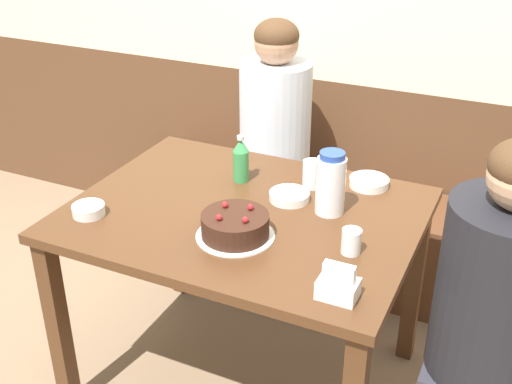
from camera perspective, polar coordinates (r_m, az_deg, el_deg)
name	(u,v)px	position (r m, az deg, el deg)	size (l,w,h in m)	color
ground_plane	(246,377)	(2.65, -0.89, -16.14)	(12.00, 12.00, 0.00)	#846B51
back_wall	(348,7)	(2.95, 8.21, 15.95)	(4.80, 0.04, 2.50)	brown
bench_seat	(320,231)	(3.13, 5.74, -3.45)	(1.81, 0.38, 0.45)	#56331E
dining_table	(245,235)	(2.24, -1.01, -3.85)	(1.17, 0.91, 0.76)	#4C2D19
birthday_cake	(235,226)	(2.02, -1.86, -3.04)	(0.25, 0.25, 0.10)	white
water_pitcher	(331,184)	(2.15, 6.66, 0.76)	(0.10, 0.10, 0.22)	white
soju_bottle	(241,160)	(2.36, -1.36, 2.88)	(0.06, 0.06, 0.18)	#388E4C
napkin_holder	(338,285)	(1.77, 7.32, -8.24)	(0.11, 0.08, 0.11)	white
bowl_soup_white	(289,196)	(2.25, 2.99, -0.37)	(0.14, 0.14, 0.03)	white
bowl_rice_small	(369,182)	(2.38, 10.02, 0.87)	(0.14, 0.14, 0.03)	white
bowl_side_dish	(89,210)	(2.23, -14.66, -1.55)	(0.11, 0.11, 0.04)	white
glass_water_tall	(312,174)	(2.34, 5.04, 1.60)	(0.07, 0.07, 0.10)	silver
glass_tumbler_short	(351,241)	(1.96, 8.46, -4.36)	(0.06, 0.06, 0.08)	silver
person_teal_shirt	(491,331)	(2.06, 20.16, -11.54)	(0.36, 0.36, 1.20)	#33333D
person_pale_blue_shirt	(275,165)	(2.92, 1.67, 2.43)	(0.31, 0.34, 1.25)	#33333D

